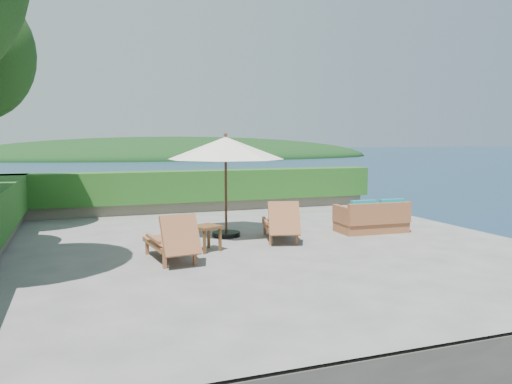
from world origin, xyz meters
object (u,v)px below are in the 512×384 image
object	(u,v)px
lounge_right	(281,223)
patio_umbrella	(226,149)
wicker_loveseat	(372,219)
lounge_left	(172,241)
side_table	(207,230)

from	to	relation	value
lounge_right	patio_umbrella	bearing A→B (deg)	152.89
wicker_loveseat	lounge_left	bearing A→B (deg)	-164.12
lounge_left	lounge_right	bearing A→B (deg)	15.36
side_table	wicker_loveseat	bearing A→B (deg)	8.57
side_table	patio_umbrella	bearing A→B (deg)	59.14
lounge_left	lounge_right	size ratio (longest dim) A/B	0.97
lounge_right	wicker_loveseat	bearing A→B (deg)	19.29
lounge_left	wicker_loveseat	distance (m)	5.54
lounge_left	wicker_loveseat	bearing A→B (deg)	7.05
lounge_left	side_table	distance (m)	1.07
wicker_loveseat	lounge_right	bearing A→B (deg)	-173.55
lounge_right	wicker_loveseat	xyz separation A→B (m)	(2.62, 0.21, -0.07)
patio_umbrella	lounge_left	size ratio (longest dim) A/B	2.09
lounge_left	lounge_right	distance (m)	2.98
lounge_left	side_table	world-z (taller)	lounge_left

